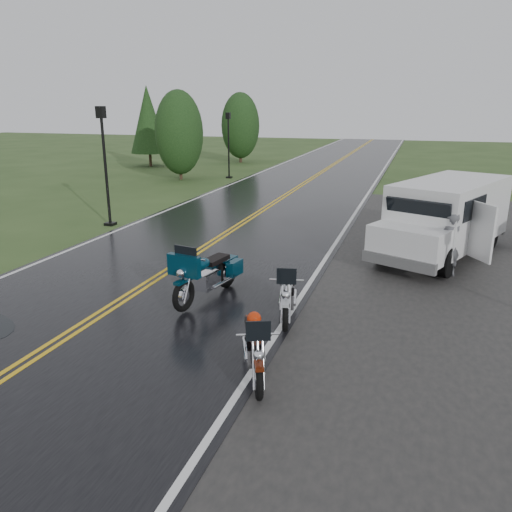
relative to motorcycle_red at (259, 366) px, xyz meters
The scene contains 12 objects.
ground 4.66m from the motorcycle_red, 153.94° to the left, with size 120.00×120.00×0.00m, color #2D471E.
road 12.74m from the motorcycle_red, 109.05° to the left, with size 8.00×100.00×0.04m, color black.
motorcycle_red is the anchor object (origin of this frame).
motorcycle_teal 3.65m from the motorcycle_red, 133.49° to the left, with size 0.87×2.40×1.42m, color #052839, non-canonical shape.
motorcycle_silver 2.39m from the motorcycle_red, 95.20° to the left, with size 0.76×2.08×1.23m, color #B3B7BB, non-canonical shape.
van_white 7.65m from the motorcycle_red, 80.57° to the left, with size 2.15×5.72×2.25m, color silver, non-canonical shape.
person_at_van 7.49m from the motorcycle_red, 67.35° to the left, with size 0.61×0.40×1.67m, color #4E4F54.
lamp_post_near_left 12.86m from the motorcycle_red, 133.33° to the left, with size 0.37×0.37×4.29m, color black, non-canonical shape.
lamp_post_far_left 24.25m from the motorcycle_red, 112.04° to the left, with size 0.34×0.34×3.91m, color black, non-canonical shape.
tree_left_mid 24.01m from the motorcycle_red, 118.98° to the left, with size 2.83×2.83×4.42m, color #1E3D19, non-canonical shape.
tree_left_far 33.03m from the motorcycle_red, 110.18° to the left, with size 2.92×2.92×4.50m, color #1E3D19, non-canonical shape.
pine_left_far 31.37m from the motorcycle_red, 122.37° to the left, with size 2.65×2.65×5.53m, color #1E3D19, non-canonical shape.
Camera 1 is at (6.14, -8.25, 4.26)m, focal length 35.00 mm.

